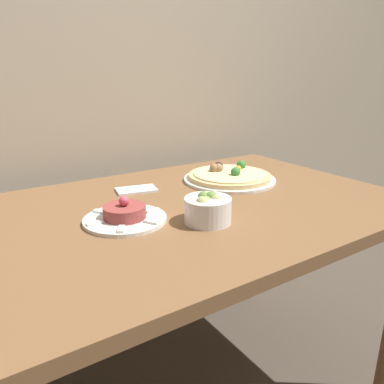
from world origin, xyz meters
name	(u,v)px	position (x,y,z in m)	size (l,w,h in m)	color
back_wall	(100,15)	(0.00, 0.98, 1.30)	(8.00, 0.05, 2.60)	tan
dining_table	(181,234)	(0.00, 0.43, 0.64)	(1.35, 0.85, 0.73)	brown
pizza_plate	(229,176)	(0.29, 0.56, 0.74)	(0.33, 0.33, 0.06)	white
tartare_plate	(125,216)	(-0.19, 0.41, 0.74)	(0.22, 0.22, 0.07)	white
small_bowl	(208,209)	(-0.01, 0.28, 0.77)	(0.12, 0.12, 0.08)	white
napkin	(136,190)	(-0.05, 0.63, 0.73)	(0.14, 0.10, 0.01)	white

